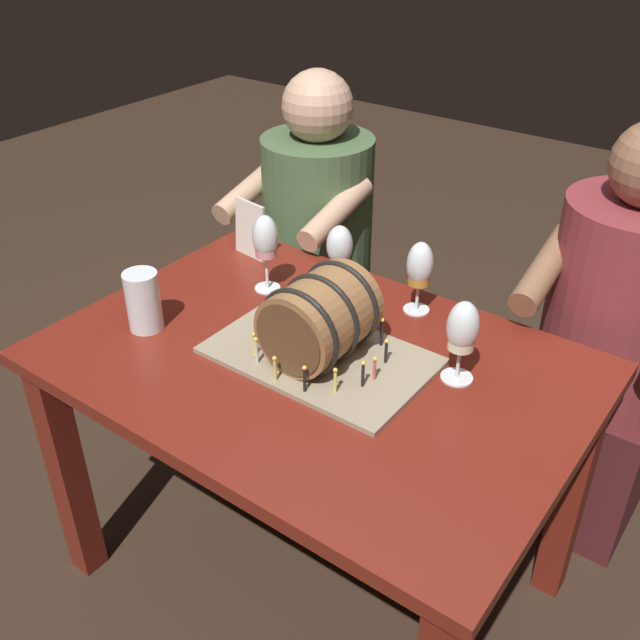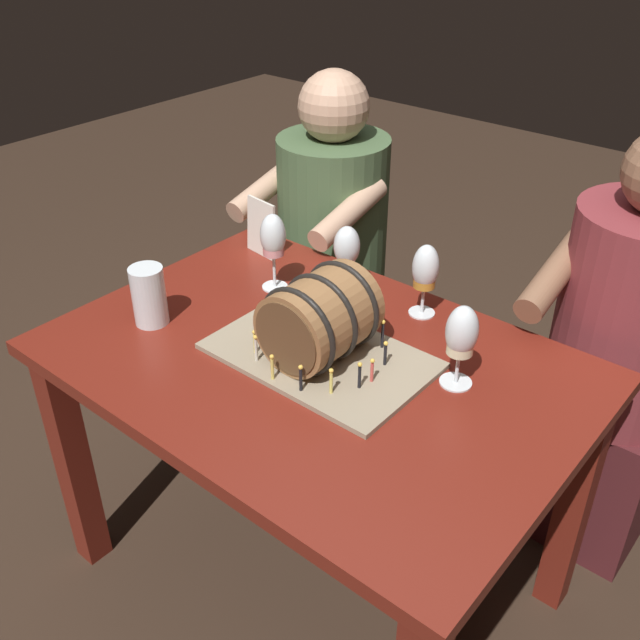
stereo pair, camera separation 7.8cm
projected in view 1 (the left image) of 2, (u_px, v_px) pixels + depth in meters
The scene contains 11 objects.
ground_plane at pixel (316, 572), 2.01m from camera, with size 8.00×8.00×0.00m, color #332319.
dining_table at pixel (315, 401), 1.68m from camera, with size 1.18×0.82×0.73m.
barrel_cake at pixel (320, 324), 1.57m from camera, with size 0.49×0.31×0.21m.
wine_glass_amber at pixel (420, 268), 1.72m from camera, with size 0.07×0.07×0.19m.
wine_glass_empty at pixel (340, 247), 1.81m from camera, with size 0.07×0.07×0.18m.
wine_glass_rose at pixel (265, 241), 1.80m from camera, with size 0.07×0.07×0.21m.
wine_glass_white at pixel (462, 331), 1.49m from camera, with size 0.07×0.07×0.19m.
beer_pint at pixel (144, 303), 1.69m from camera, with size 0.08×0.08×0.15m.
menu_card at pixel (250, 229), 2.00m from camera, with size 0.11×0.01×0.16m, color silver.
person_seated_left at pixel (317, 262), 2.39m from camera, with size 0.40×0.48×1.17m.
person_seated_right at pixel (607, 355), 1.90m from camera, with size 0.41×0.48×1.20m.
Camera 1 is at (0.79, -1.05, 1.67)m, focal length 40.53 mm.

